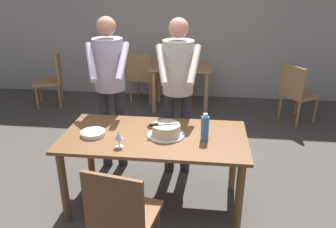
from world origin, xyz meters
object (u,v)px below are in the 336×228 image
(cake_knife, at_px, (158,124))
(background_chair_1, at_px, (52,78))
(main_dining_table, at_px, (155,146))
(cake_on_platter, at_px, (166,130))
(plate_stack, at_px, (93,133))
(person_cutting_cake, at_px, (178,82))
(person_standing_beside, at_px, (110,78))
(wine_glass_near, at_px, (119,136))
(water_bottle, at_px, (205,128))
(background_chair_2, at_px, (142,75))
(background_table, at_px, (181,75))
(background_chair_0, at_px, (296,92))
(chair_near_side, at_px, (122,215))

(cake_knife, bearing_deg, background_chair_1, 131.07)
(main_dining_table, height_order, cake_on_platter, cake_on_platter)
(plate_stack, bearing_deg, cake_on_platter, 6.21)
(person_cutting_cake, height_order, background_chair_1, person_cutting_cake)
(person_standing_beside, bearing_deg, wine_glass_near, -70.41)
(main_dining_table, height_order, water_bottle, water_bottle)
(person_cutting_cake, distance_m, person_standing_beside, 0.74)
(cake_knife, height_order, wine_glass_near, wine_glass_near)
(cake_knife, xyz_separation_m, water_bottle, (0.42, -0.02, -0.00))
(wine_glass_near, height_order, background_chair_2, background_chair_2)
(cake_on_platter, bearing_deg, main_dining_table, -175.96)
(cake_knife, xyz_separation_m, background_table, (-0.00, 2.67, -0.29))
(cake_knife, height_order, person_cutting_cake, person_cutting_cake)
(background_chair_1, bearing_deg, background_chair_0, -3.91)
(background_table, bearing_deg, chair_near_side, -92.44)
(cake_on_platter, height_order, water_bottle, water_bottle)
(cake_knife, height_order, background_chair_1, background_chair_1)
(cake_on_platter, bearing_deg, background_chair_1, 132.17)
(cake_knife, bearing_deg, wine_glass_near, -140.76)
(background_table, xyz_separation_m, background_chair_2, (-0.71, 0.22, -0.09))
(wine_glass_near, xyz_separation_m, background_chair_1, (-1.91, 2.78, -0.36))
(person_standing_beside, bearing_deg, plate_stack, -87.49)
(background_table, distance_m, background_chair_0, 1.82)
(chair_near_side, relative_size, background_table, 0.90)
(background_table, relative_size, background_chair_1, 1.11)
(person_standing_beside, distance_m, background_chair_1, 2.52)
(water_bottle, distance_m, person_cutting_cake, 0.76)
(cake_on_platter, distance_m, background_chair_2, 2.99)
(background_chair_0, xyz_separation_m, background_chair_1, (-3.98, 0.27, 0.00))
(plate_stack, height_order, person_standing_beside, person_standing_beside)
(background_chair_1, relative_size, background_chair_2, 1.00)
(plate_stack, xyz_separation_m, background_table, (0.59, 2.72, -0.19))
(wine_glass_near, distance_m, background_table, 2.94)
(plate_stack, distance_m, background_chair_2, 2.96)
(cake_on_platter, height_order, background_chair_0, background_chair_0)
(cake_on_platter, height_order, person_standing_beside, person_standing_beside)
(background_chair_1, bearing_deg, background_table, 3.56)
(background_chair_1, bearing_deg, cake_knife, -48.93)
(plate_stack, xyz_separation_m, person_standing_beside, (-0.03, 0.72, 0.31))
(chair_near_side, xyz_separation_m, background_chair_2, (-0.56, 3.67, 0.00))
(plate_stack, xyz_separation_m, wine_glass_near, (0.29, -0.19, 0.08))
(person_cutting_cake, height_order, background_table, person_cutting_cake)
(cake_knife, bearing_deg, plate_stack, -175.10)
(wine_glass_near, bearing_deg, cake_on_platter, 35.79)
(cake_knife, distance_m, background_chair_0, 2.90)
(water_bottle, height_order, background_chair_1, water_bottle)
(cake_on_platter, bearing_deg, wine_glass_near, -144.21)
(person_cutting_cake, bearing_deg, cake_on_platter, -94.51)
(cake_on_platter, height_order, background_chair_1, background_chair_1)
(chair_near_side, distance_m, background_chair_0, 3.60)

